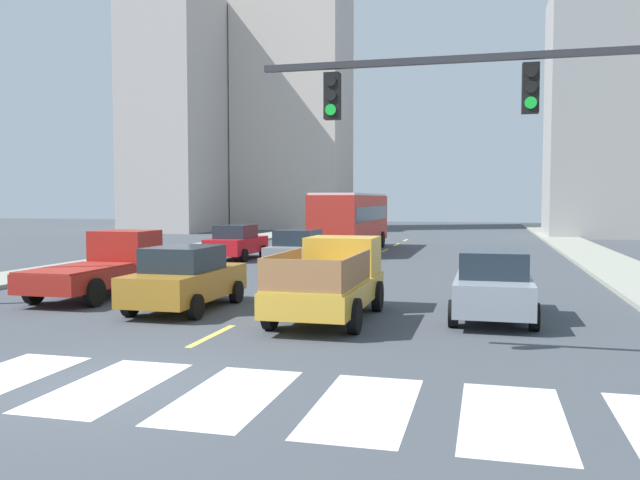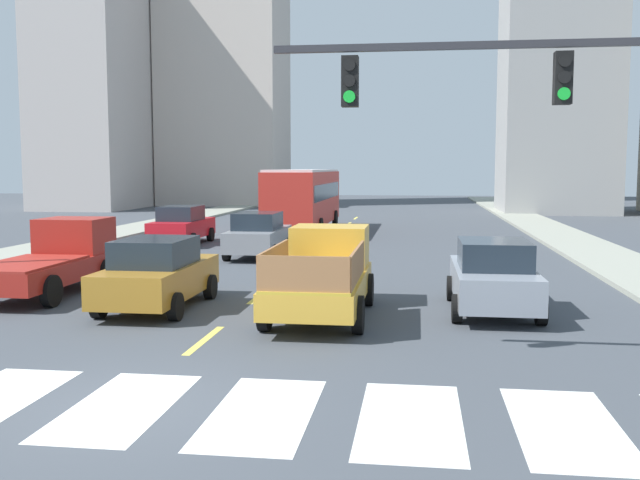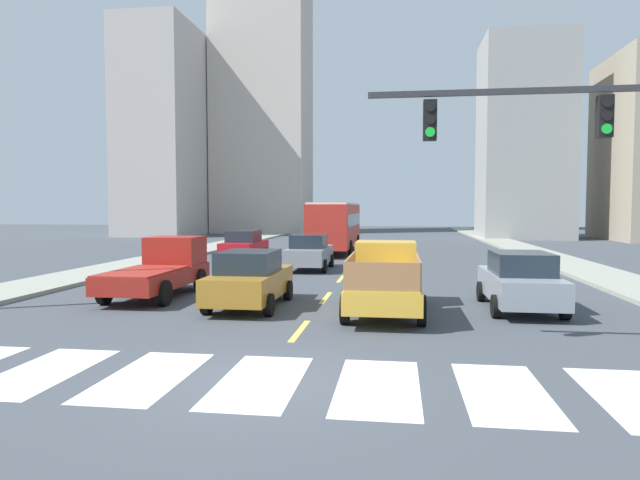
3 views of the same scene
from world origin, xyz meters
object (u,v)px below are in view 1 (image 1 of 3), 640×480
Objects in this scene: pickup_stakebed at (332,280)px; sedan_mid at (237,242)px; pickup_dark at (105,266)px; city_bus at (352,217)px; sedan_near_right at (299,250)px; traffic_signal_gantry at (600,126)px; sedan_far at (493,285)px; sedan_near_left at (186,278)px.

sedan_mid is at bearing 122.52° from pickup_stakebed.
pickup_dark is 0.48× the size of city_bus.
sedan_near_right is 17.69m from traffic_signal_gantry.
pickup_dark is at bearing 168.76° from pickup_stakebed.
city_bus is 7.93m from sedan_mid.
traffic_signal_gantry is at bearing -71.92° from sedan_far.
sedan_near_right is at bearing -44.49° from sedan_mid.
traffic_signal_gantry is (1.62, -4.97, 3.33)m from sedan_far.
sedan_far is (12.24, -13.68, 0.00)m from sedan_mid.
pickup_stakebed is at bearing -61.81° from sedan_mid.
city_bus is 2.45× the size of sedan_mid.
sedan_far is 0.50× the size of traffic_signal_gantry.
sedan_near_right is at bearing 122.92° from traffic_signal_gantry.
city_bus is at bearing 75.35° from pickup_dark.
sedan_far is at bearing -8.76° from pickup_dark.
sedan_near_right is at bearing -90.27° from city_bus.
pickup_stakebed is 1.18× the size of sedan_far.
city_bus reaches higher than sedan_far.
pickup_stakebed is 7.93m from pickup_dark.
city_bus reaches higher than pickup_dark.
pickup_stakebed is at bearing 1.35° from sedan_near_left.
pickup_stakebed reaches higher than sedan_mid.
sedan_mid is 6.00m from sedan_near_right.
traffic_signal_gantry is (9.64, -4.34, 3.33)m from sedan_near_left.
sedan_near_left is at bearing -29.73° from pickup_dark.
pickup_stakebed reaches higher than sedan_far.
sedan_mid is 1.00× the size of sedan_far.
pickup_dark is 9.24m from sedan_near_right.
pickup_dark reaches higher than sedan_far.
sedan_near_right is (0.20, 10.25, 0.00)m from sedan_near_left.
sedan_mid and sedan_near_left have the same top height.
sedan_far is at bearing -49.98° from sedan_mid.
city_bus is 26.85m from traffic_signal_gantry.
sedan_far is at bearing 108.01° from traffic_signal_gantry.
pickup_stakebed and pickup_dark have the same top height.
pickup_stakebed is at bearing 142.41° from traffic_signal_gantry.
traffic_signal_gantry is at bearing -35.04° from pickup_stakebed.
traffic_signal_gantry reaches higher than pickup_dark.
pickup_stakebed is 1.18× the size of sedan_near_left.
sedan_near_left is at bearing -75.40° from sedan_mid.
sedan_mid and sedan_near_right have the same top height.
city_bus is 1.24× the size of traffic_signal_gantry.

